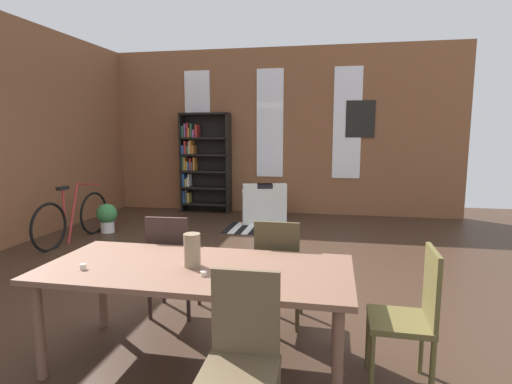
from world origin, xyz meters
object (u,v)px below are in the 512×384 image
dining_chair_far_left (172,262)px  bicycle_second (73,218)px  dining_chair_near_right (241,356)px  dining_chair_head_right (412,313)px  dining_table (197,276)px  dining_chair_far_right (278,268)px  armchair_white (263,207)px  vase_on_table (192,250)px  potted_plant_by_shelf (107,216)px  bookshelf_tall (202,161)px

dining_chair_far_left → bicycle_second: size_ratio=0.54×
dining_chair_near_right → bicycle_second: dining_chair_near_right is taller
dining_chair_head_right → dining_chair_far_left: size_ratio=1.00×
dining_table → dining_chair_far_right: dining_chair_far_right is taller
armchair_white → vase_on_table: bearing=-86.1°
dining_table → bicycle_second: bearing=136.3°
potted_plant_by_shelf → dining_table: bearing=-51.2°
dining_chair_head_right → dining_chair_near_right: same height
dining_table → dining_chair_near_right: (0.49, -0.71, -0.15)m
dining_chair_far_left → bookshelf_tall: size_ratio=0.46×
dining_chair_far_left → potted_plant_by_shelf: (-2.31, 2.77, -0.23)m
dining_chair_head_right → dining_chair_near_right: bearing=-143.9°
dining_table → dining_chair_far_left: (-0.49, 0.71, -0.15)m
bookshelf_tall → vase_on_table: bearing=-72.3°
vase_on_table → dining_chair_near_right: 0.95m
vase_on_table → potted_plant_by_shelf: 4.49m
dining_chair_head_right → dining_chair_far_right: same height
bookshelf_tall → bicycle_second: bearing=-114.4°
dining_chair_far_left → bicycle_second: dining_chair_far_left is taller
dining_chair_near_right → bicycle_second: bearing=134.3°
dining_chair_far_right → bookshelf_tall: size_ratio=0.46×
dining_chair_far_right → potted_plant_by_shelf: (-3.30, 2.77, -0.23)m
potted_plant_by_shelf → vase_on_table: bearing=-51.5°
vase_on_table → dining_chair_far_right: vase_on_table is taller
dining_chair_head_right → potted_plant_by_shelf: (-4.27, 3.48, -0.23)m
vase_on_table → dining_chair_near_right: (0.52, -0.71, -0.34)m
armchair_white → dining_chair_near_right: bearing=-81.3°
dining_table → dining_chair_far_left: 0.88m
dining_table → dining_chair_head_right: (1.47, -0.00, -0.15)m
dining_chair_near_right → vase_on_table: bearing=126.2°
dining_chair_far_right → bookshelf_tall: (-2.29, 4.84, 0.57)m
dining_chair_head_right → dining_chair_far_right: bearing=143.8°
armchair_white → potted_plant_by_shelf: bearing=-150.7°
dining_chair_head_right → dining_chair_far_left: 2.09m
vase_on_table → armchair_white: (-0.33, 4.86, -0.58)m
dining_table → vase_on_table: 0.19m
dining_chair_near_right → dining_table: bearing=124.6°
dining_table → vase_on_table: (-0.03, 0.00, 0.19)m
armchair_white → bicycle_second: bicycle_second is taller
vase_on_table → bookshelf_tall: bookshelf_tall is taller
bookshelf_tall → potted_plant_by_shelf: size_ratio=4.23×
dining_chair_head_right → bookshelf_tall: size_ratio=0.46×
vase_on_table → dining_chair_far_right: (0.52, 0.71, -0.34)m
dining_chair_far_left → bookshelf_tall: 5.05m
dining_table → bookshelf_tall: bearing=108.0°
dining_chair_near_right → bookshelf_tall: (-2.29, 6.27, 0.57)m
bookshelf_tall → dining_chair_far_left: bearing=-74.8°
vase_on_table → dining_chair_near_right: vase_on_table is taller
dining_table → vase_on_table: size_ratio=9.24×
dining_chair_far_left → potted_plant_by_shelf: dining_chair_far_left is taller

